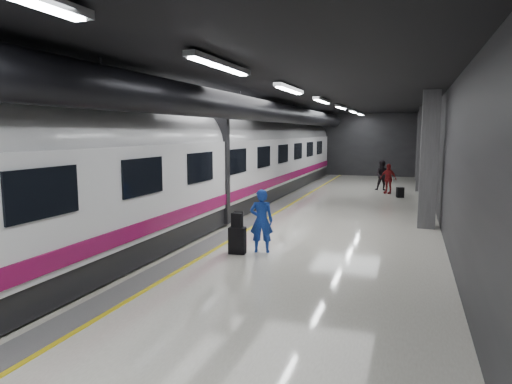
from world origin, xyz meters
The scene contains 9 objects.
ground centered at (0.00, 0.00, 0.00)m, with size 40.00×40.00×0.00m, color white.
platform_hall centered at (-0.29, 0.96, 3.54)m, with size 10.02×40.02×4.51m.
train centered at (-3.25, 0.00, 2.07)m, with size 3.05×38.00×4.05m.
traveler_main centered at (0.33, -2.76, 0.84)m, with size 0.61×0.40×1.68m, color blue.
suitcase_main centered at (-0.22, -3.11, 0.35)m, with size 0.43×0.27×0.70m, color black.
shoulder_bag centered at (-0.21, -3.15, 0.89)m, with size 0.28×0.15×0.38m, color black.
traveler_far_a centered at (2.56, 11.61, 0.82)m, with size 0.80×0.62×1.64m, color black.
traveler_far_b centered at (2.90, 10.45, 0.77)m, with size 0.91×0.38×1.55m, color maroon.
suitcase_far centered at (3.56, 9.10, 0.25)m, with size 0.34×0.22×0.50m, color black.
Camera 1 is at (4.00, -13.97, 3.16)m, focal length 32.00 mm.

